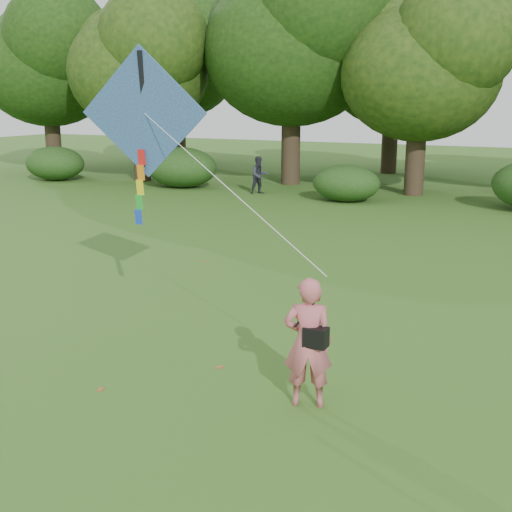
% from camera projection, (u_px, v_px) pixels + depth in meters
% --- Properties ---
extents(ground, '(100.00, 100.00, 0.00)m').
position_uv_depth(ground, '(231.00, 402.00, 8.52)').
color(ground, '#265114').
rests_on(ground, ground).
extents(man_kite_flyer, '(0.74, 0.61, 1.74)m').
position_uv_depth(man_kite_flyer, '(308.00, 342.00, 8.26)').
color(man_kite_flyer, '#C15B63').
rests_on(man_kite_flyer, ground).
extents(bystander_left, '(0.95, 0.97, 1.57)m').
position_uv_depth(bystander_left, '(259.00, 175.00, 26.97)').
color(bystander_left, '#2A2B38').
rests_on(bystander_left, ground).
extents(crossbody_bag, '(0.43, 0.20, 0.70)m').
position_uv_depth(crossbody_bag, '(316.00, 336.00, 8.16)').
color(crossbody_bag, black).
rests_on(crossbody_bag, ground).
extents(flying_kite, '(4.97, 2.06, 2.99)m').
position_uv_depth(flying_kite, '(144.00, 116.00, 10.65)').
color(flying_kite, '#2637A5').
rests_on(flying_kite, ground).
extents(shrub_band, '(39.15, 3.22, 1.88)m').
position_uv_depth(shrub_band, '(434.00, 183.00, 24.00)').
color(shrub_band, '#264919').
rests_on(shrub_band, ground).
extents(fallen_leaves, '(10.16, 10.71, 0.01)m').
position_uv_depth(fallen_leaves, '(399.00, 395.00, 8.72)').
color(fallen_leaves, brown).
rests_on(fallen_leaves, ground).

